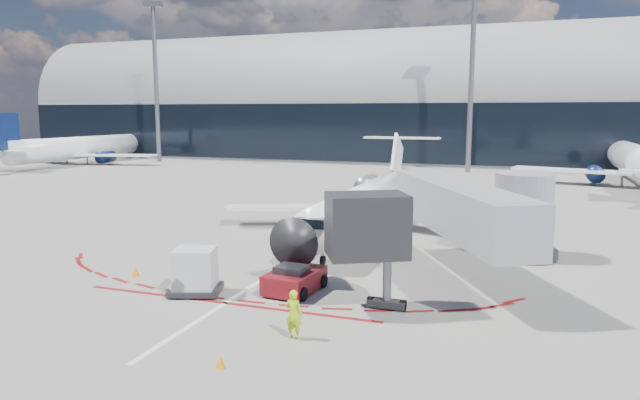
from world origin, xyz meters
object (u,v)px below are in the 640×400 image
(ramp_worker, at_px, (294,314))
(uld_container, at_px, (195,271))
(pushback_tug, at_px, (295,279))
(regional_jet, at_px, (368,200))

(ramp_worker, bearing_deg, uld_container, -23.66)
(pushback_tug, distance_m, ramp_worker, 5.54)
(uld_container, bearing_deg, ramp_worker, -46.53)
(ramp_worker, height_order, uld_container, uld_container)
(ramp_worker, bearing_deg, pushback_tug, -63.58)
(pushback_tug, bearing_deg, ramp_worker, -62.90)
(regional_jet, xyz_separation_m, ramp_worker, (2.32, -19.36, -1.25))
(regional_jet, xyz_separation_m, pushback_tug, (0.28, -14.23, -1.60))
(regional_jet, bearing_deg, pushback_tug, -88.87)
(regional_jet, bearing_deg, ramp_worker, -83.16)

